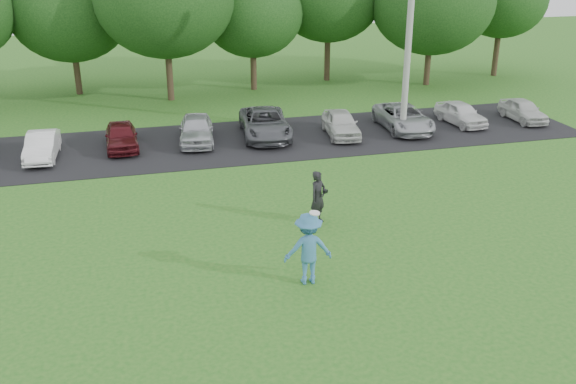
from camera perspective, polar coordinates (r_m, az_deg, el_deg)
The scene contains 7 objects.
ground at distance 17.02m, azimuth 3.01°, elevation -8.35°, with size 100.00×100.00×0.00m, color #23631C.
parking_lot at distance 28.67m, azimuth -4.82°, elevation 4.48°, with size 32.00×6.50×0.03m, color black.
utility_pole at distance 28.89m, azimuth 10.72°, elevation 13.83°, with size 0.28×0.28×9.37m, color #A2A39E.
frisbee_player at distance 16.73m, azimuth 1.81°, elevation -5.05°, with size 1.32×0.82×2.11m.
camera_bystander at distance 20.25m, azimuth 2.68°, elevation -0.47°, with size 0.75×0.69×1.73m.
parked_cars at distance 28.49m, azimuth -5.04°, elevation 5.62°, with size 30.13×4.95×1.24m.
tree_row at distance 37.42m, azimuth -5.44°, elevation 16.22°, with size 42.39×9.85×8.64m.
Camera 1 is at (-4.57, -13.98, 8.57)m, focal length 40.00 mm.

